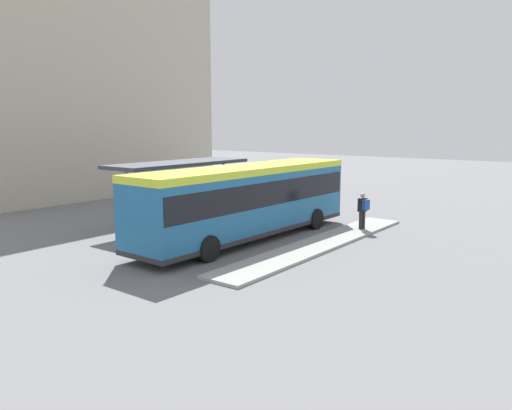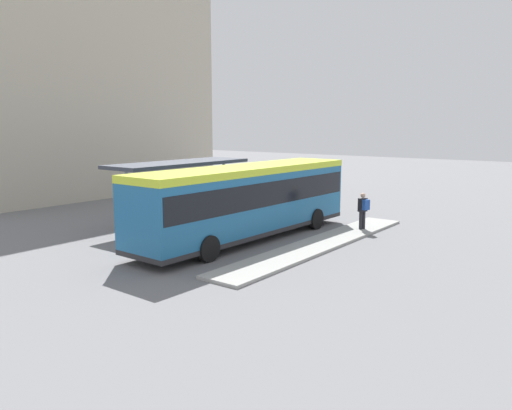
{
  "view_description": "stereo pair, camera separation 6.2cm",
  "coord_description": "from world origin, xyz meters",
  "px_view_note": "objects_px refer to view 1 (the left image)",
  "views": [
    {
      "loc": [
        -17.5,
        -13.73,
        5.17
      ],
      "look_at": [
        0.62,
        0.0,
        1.51
      ],
      "focal_mm": 35.0,
      "sensor_mm": 36.0,
      "label": 1
    },
    {
      "loc": [
        -17.47,
        -13.78,
        5.17
      ],
      "look_at": [
        0.62,
        0.0,
        1.51
      ],
      "focal_mm": 35.0,
      "sensor_mm": 36.0,
      "label": 2
    }
  ],
  "objects_px": {
    "bicycle_yellow": "(317,201)",
    "pedestrian_waiting": "(363,208)",
    "bicycle_white": "(308,200)",
    "city_bus": "(248,197)"
  },
  "relations": [
    {
      "from": "pedestrian_waiting",
      "to": "bicycle_yellow",
      "type": "relative_size",
      "value": 1.13
    },
    {
      "from": "city_bus",
      "to": "pedestrian_waiting",
      "type": "bearing_deg",
      "value": -34.95
    },
    {
      "from": "city_bus",
      "to": "bicycle_white",
      "type": "bearing_deg",
      "value": 17.5
    },
    {
      "from": "city_bus",
      "to": "bicycle_yellow",
      "type": "height_order",
      "value": "city_bus"
    },
    {
      "from": "bicycle_yellow",
      "to": "bicycle_white",
      "type": "relative_size",
      "value": 1.0
    },
    {
      "from": "bicycle_white",
      "to": "pedestrian_waiting",
      "type": "bearing_deg",
      "value": 131.05
    },
    {
      "from": "city_bus",
      "to": "bicycle_white",
      "type": "relative_size",
      "value": 7.93
    },
    {
      "from": "bicycle_yellow",
      "to": "pedestrian_waiting",
      "type": "bearing_deg",
      "value": 145.51
    },
    {
      "from": "pedestrian_waiting",
      "to": "bicycle_white",
      "type": "relative_size",
      "value": 1.13
    },
    {
      "from": "pedestrian_waiting",
      "to": "bicycle_white",
      "type": "bearing_deg",
      "value": -20.35
    }
  ]
}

